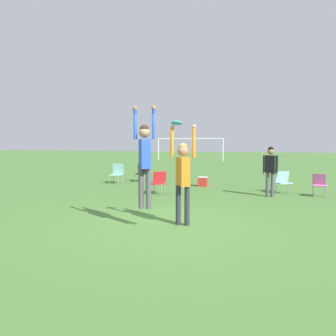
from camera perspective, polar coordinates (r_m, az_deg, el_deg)
ground_plane at (r=7.66m, az=-0.30°, el=-9.83°), size 120.00×120.00×0.00m
person_jumping at (r=7.19m, az=-4.10°, el=2.45°), size 0.54×0.43×2.26m
person_defending at (r=7.43m, az=2.59°, el=-0.64°), size 0.61×0.50×2.29m
frisbee at (r=7.39m, az=1.51°, el=7.84°), size 0.25×0.25×0.09m
camping_chair_0 at (r=12.98m, az=19.33°, el=-2.05°), size 0.73×0.80×0.81m
camping_chair_1 at (r=12.69m, az=24.88°, el=-2.41°), size 0.56×0.60×0.79m
camping_chair_2 at (r=15.39m, az=-8.90°, el=-0.73°), size 0.56×0.60×0.91m
camping_chair_3 at (r=15.95m, az=-4.53°, el=-0.60°), size 0.64×0.70×0.86m
camping_chair_4 at (r=12.03m, az=-1.66°, el=-2.28°), size 0.70×0.77×0.82m
person_spectator_near at (r=11.92m, az=17.40°, el=0.21°), size 0.53×0.34×1.75m
cooler_box at (r=14.26m, az=6.06°, el=-2.37°), size 0.40×0.36×0.41m
soccer_goal at (r=34.60m, az=3.80°, el=4.35°), size 7.10×0.10×2.35m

